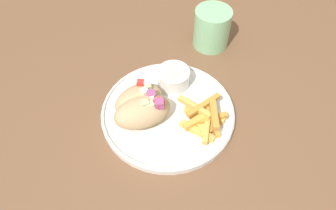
{
  "coord_description": "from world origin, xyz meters",
  "views": [
    {
      "loc": [
        -0.01,
        -0.42,
        1.31
      ],
      "look_at": [
        0.02,
        -0.02,
        0.79
      ],
      "focal_mm": 35.0,
      "sensor_mm": 36.0,
      "label": 1
    }
  ],
  "objects_px": {
    "pita_sandwich_far": "(139,101)",
    "sauce_ramekin": "(174,77)",
    "pita_sandwich_near": "(143,111)",
    "plate": "(168,112)",
    "fries_pile": "(203,119)",
    "water_glass": "(212,30)"
  },
  "relations": [
    {
      "from": "pita_sandwich_near",
      "to": "fries_pile",
      "type": "distance_m",
      "value": 0.12
    },
    {
      "from": "plate",
      "to": "sauce_ramekin",
      "type": "bearing_deg",
      "value": 76.24
    },
    {
      "from": "sauce_ramekin",
      "to": "water_glass",
      "type": "height_order",
      "value": "water_glass"
    },
    {
      "from": "pita_sandwich_far",
      "to": "sauce_ramekin",
      "type": "relative_size",
      "value": 1.79
    },
    {
      "from": "pita_sandwich_near",
      "to": "sauce_ramekin",
      "type": "distance_m",
      "value": 0.12
    },
    {
      "from": "sauce_ramekin",
      "to": "fries_pile",
      "type": "bearing_deg",
      "value": -65.57
    },
    {
      "from": "water_glass",
      "to": "pita_sandwich_far",
      "type": "bearing_deg",
      "value": -131.26
    },
    {
      "from": "pita_sandwich_far",
      "to": "sauce_ramekin",
      "type": "distance_m",
      "value": 0.1
    },
    {
      "from": "pita_sandwich_near",
      "to": "pita_sandwich_far",
      "type": "xyz_separation_m",
      "value": [
        -0.01,
        0.03,
        -0.0
      ]
    },
    {
      "from": "plate",
      "to": "water_glass",
      "type": "height_order",
      "value": "water_glass"
    },
    {
      "from": "pita_sandwich_near",
      "to": "sauce_ramekin",
      "type": "height_order",
      "value": "pita_sandwich_near"
    },
    {
      "from": "pita_sandwich_near",
      "to": "sauce_ramekin",
      "type": "relative_size",
      "value": 1.82
    },
    {
      "from": "fries_pile",
      "to": "pita_sandwich_far",
      "type": "bearing_deg",
      "value": 159.95
    },
    {
      "from": "plate",
      "to": "sauce_ramekin",
      "type": "xyz_separation_m",
      "value": [
        0.02,
        0.07,
        0.03
      ]
    },
    {
      "from": "pita_sandwich_near",
      "to": "plate",
      "type": "bearing_deg",
      "value": 3.4
    },
    {
      "from": "pita_sandwich_far",
      "to": "fries_pile",
      "type": "bearing_deg",
      "value": -53.13
    },
    {
      "from": "fries_pile",
      "to": "sauce_ramekin",
      "type": "height_order",
      "value": "sauce_ramekin"
    },
    {
      "from": "plate",
      "to": "pita_sandwich_far",
      "type": "distance_m",
      "value": 0.07
    },
    {
      "from": "plate",
      "to": "fries_pile",
      "type": "bearing_deg",
      "value": -27.36
    },
    {
      "from": "plate",
      "to": "pita_sandwich_near",
      "type": "xyz_separation_m",
      "value": [
        -0.05,
        -0.02,
        0.03
      ]
    },
    {
      "from": "water_glass",
      "to": "plate",
      "type": "bearing_deg",
      "value": -119.77
    },
    {
      "from": "pita_sandwich_far",
      "to": "sauce_ramekin",
      "type": "height_order",
      "value": "pita_sandwich_far"
    }
  ]
}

